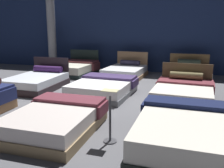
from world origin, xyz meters
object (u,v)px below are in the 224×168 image
object	(u,v)px
bed_3	(37,81)
bed_7	(125,72)
bed_2	(183,133)
bed_6	(75,68)
bed_8	(188,74)
price_sign	(110,123)
support_pillar	(52,32)
bed_4	(103,88)
bed_5	(183,92)
bed_1	(56,120)

from	to	relation	value
bed_3	bed_7	distance (m)	3.56
bed_2	bed_6	distance (m)	7.30
bed_8	price_sign	size ratio (longest dim) A/B	2.07
support_pillar	bed_4	bearing A→B (deg)	-43.22
price_sign	support_pillar	size ratio (longest dim) A/B	0.27
price_sign	bed_4	bearing A→B (deg)	112.27
bed_5	bed_7	world-z (taller)	bed_7
bed_2	bed_7	xyz separation A→B (m)	(-2.45, 5.49, -0.04)
bed_4	price_sign	xyz separation A→B (m)	(1.19, -2.91, 0.14)
bed_5	bed_1	bearing A→B (deg)	-125.68
bed_3	bed_4	size ratio (longest dim) A/B	1.02
bed_6	price_sign	xyz separation A→B (m)	(3.51, -5.72, 0.11)
bed_4	bed_6	distance (m)	3.64
bed_4	support_pillar	xyz separation A→B (m)	(-3.92, 3.68, 1.53)
bed_3	support_pillar	distance (m)	4.23
bed_1	support_pillar	world-z (taller)	support_pillar
bed_3	bed_8	bearing A→B (deg)	28.55
bed_3	support_pillar	size ratio (longest dim) A/B	0.60
bed_8	bed_4	bearing A→B (deg)	-130.48
price_sign	bed_8	bearing A→B (deg)	78.01
bed_5	price_sign	world-z (taller)	price_sign
bed_1	bed_6	world-z (taller)	bed_6
bed_3	bed_1	bearing A→B (deg)	-51.32
bed_5	bed_8	bearing A→B (deg)	91.09
bed_5	price_sign	xyz separation A→B (m)	(-1.14, -3.00, 0.12)
bed_1	support_pillar	distance (m)	7.74
bed_4	support_pillar	world-z (taller)	support_pillar
bed_2	support_pillar	size ratio (longest dim) A/B	0.61
bed_3	bed_7	world-z (taller)	bed_7
bed_5	bed_7	xyz separation A→B (m)	(-2.35, 2.65, -0.01)
bed_7	bed_3	bearing A→B (deg)	-127.60
bed_2	bed_4	distance (m)	3.65
bed_1	bed_8	bearing A→B (deg)	66.04
bed_7	bed_8	distance (m)	2.43
bed_1	bed_4	bearing A→B (deg)	89.78
bed_5	support_pillar	distance (m)	7.36
bed_1	price_sign	xyz separation A→B (m)	(1.15, -0.11, 0.13)
bed_2	bed_6	bearing A→B (deg)	130.45
bed_2	bed_8	size ratio (longest dim) A/B	1.09
price_sign	support_pillar	xyz separation A→B (m)	(-5.11, 6.59, 1.39)
bed_6	support_pillar	bearing A→B (deg)	153.64
bed_7	support_pillar	xyz separation A→B (m)	(-3.89, 0.93, 1.52)
bed_4	bed_7	size ratio (longest dim) A/B	0.97
bed_5	bed_7	size ratio (longest dim) A/B	0.97
bed_7	support_pillar	world-z (taller)	support_pillar
bed_2	bed_3	xyz separation A→B (m)	(-4.77, 2.80, -0.04)
bed_6	bed_5	bearing A→B (deg)	-28.15
bed_4	bed_6	bearing A→B (deg)	131.64
bed_3	price_sign	world-z (taller)	price_sign
bed_8	support_pillar	size ratio (longest dim) A/B	0.56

